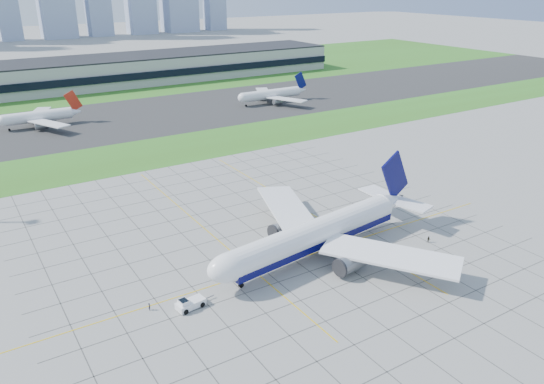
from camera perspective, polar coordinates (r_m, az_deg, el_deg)
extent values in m
plane|color=#969691|center=(120.99, 1.82, -6.91)|extent=(1400.00, 1400.00, 0.00)
cube|color=#335F1B|center=(196.16, -13.07, 4.09)|extent=(700.00, 35.00, 0.04)
cube|color=#383838|center=(247.03, -17.48, 7.31)|extent=(700.00, 75.00, 0.04)
cube|color=#335F1B|center=(352.51, -22.47, 10.84)|extent=(700.00, 145.00, 0.04)
cube|color=#474744|center=(114.26, -22.02, -10.58)|extent=(0.18, 130.00, 0.02)
cube|color=#474744|center=(115.36, -18.11, -9.67)|extent=(0.18, 130.00, 0.02)
cube|color=#474744|center=(116.99, -14.31, -8.74)|extent=(0.18, 130.00, 0.02)
cube|color=#474744|center=(119.14, -10.65, -7.80)|extent=(0.18, 130.00, 0.02)
cube|color=#474744|center=(121.78, -7.15, -6.87)|extent=(0.18, 130.00, 0.02)
cube|color=#474744|center=(124.88, -3.83, -5.96)|extent=(0.18, 130.00, 0.02)
cube|color=#474744|center=(128.40, -0.68, -5.08)|extent=(0.18, 130.00, 0.02)
cube|color=#474744|center=(132.31, 2.28, -4.24)|extent=(0.18, 130.00, 0.02)
cube|color=#474744|center=(136.58, 5.05, -3.43)|extent=(0.18, 130.00, 0.02)
cube|color=#474744|center=(141.17, 7.65, -2.67)|extent=(0.18, 130.00, 0.02)
cube|color=#474744|center=(146.06, 10.07, -1.95)|extent=(0.18, 130.00, 0.02)
cube|color=#474744|center=(151.21, 12.34, -1.28)|extent=(0.18, 130.00, 0.02)
cube|color=#474744|center=(156.61, 14.44, -0.65)|extent=(0.18, 130.00, 0.02)
cube|color=#474744|center=(96.13, 15.85, -16.45)|extent=(110.00, 0.18, 0.02)
cube|color=#474744|center=(100.32, 12.41, -14.24)|extent=(110.00, 0.18, 0.02)
cube|color=#474744|center=(104.95, 9.33, -12.18)|extent=(110.00, 0.18, 0.02)
cube|color=#474744|center=(109.98, 6.56, -10.27)|extent=(110.00, 0.18, 0.02)
cube|color=#474744|center=(115.33, 4.07, -8.51)|extent=(110.00, 0.18, 0.02)
cube|color=#474744|center=(120.99, 1.82, -6.90)|extent=(110.00, 0.18, 0.02)
cube|color=#474744|center=(126.89, -0.21, -5.43)|extent=(110.00, 0.18, 0.02)
cube|color=#474744|center=(133.01, -2.04, -4.08)|extent=(110.00, 0.18, 0.02)
cube|color=#474744|center=(139.32, -3.71, -2.85)|extent=(110.00, 0.18, 0.02)
cube|color=#474744|center=(145.80, -5.22, -1.73)|extent=(110.00, 0.18, 0.02)
cube|color=#474744|center=(152.43, -6.61, -0.70)|extent=(110.00, 0.18, 0.02)
cube|color=#474744|center=(159.18, -7.88, 0.24)|extent=(110.00, 0.18, 0.02)
cube|color=#474744|center=(166.04, -9.04, 1.11)|extent=(110.00, 0.18, 0.02)
cube|color=#474744|center=(173.00, -10.11, 1.90)|extent=(110.00, 0.18, 0.02)
cube|color=#E0B40B|center=(119.54, 2.36, -7.29)|extent=(120.00, 0.25, 0.03)
cube|color=#E0B40B|center=(132.06, -6.68, -4.43)|extent=(0.25, 100.00, 0.03)
cube|color=#E0B40B|center=(144.95, 3.31, -1.82)|extent=(0.25, 100.00, 0.03)
cube|color=#B7B7B2|center=(336.64, -15.02, 12.57)|extent=(260.00, 42.00, 15.00)
cube|color=black|center=(316.53, -13.77, 12.04)|extent=(260.00, 1.00, 4.00)
cube|color=black|center=(335.54, -15.16, 13.90)|extent=(260.00, 42.00, 0.80)
cube|color=#96A5C4|center=(629.48, -18.23, 18.49)|extent=(24.00, 21.60, 62.00)
cylinder|color=white|center=(118.99, 4.67, -4.40)|extent=(47.21, 12.40, 6.11)
cube|color=#060744|center=(119.86, 4.64, -5.23)|extent=(47.15, 12.00, 1.63)
ellipsoid|color=white|center=(105.65, -4.53, -8.05)|extent=(10.51, 7.37, 6.11)
cube|color=black|center=(104.30, -5.54, -8.19)|extent=(2.66, 3.53, 0.61)
cone|color=white|center=(137.62, 12.72, -0.98)|extent=(8.85, 6.85, 5.80)
cube|color=#060744|center=(135.56, 13.09, 1.73)|extent=(11.06, 2.01, 12.99)
cube|color=white|center=(133.94, 1.65, -1.69)|extent=(17.62, 29.93, 0.99)
cube|color=white|center=(114.24, 12.63, -6.68)|extent=(23.47, 28.78, 0.99)
cylinder|color=slate|center=(127.31, 1.25, -4.01)|extent=(7.08, 4.73, 3.87)
cylinder|color=slate|center=(114.02, 8.41, -7.58)|extent=(7.08, 4.73, 3.87)
cylinder|color=gray|center=(109.16, -3.36, -9.61)|extent=(0.41, 0.41, 2.65)
cylinder|color=black|center=(109.56, -3.35, -9.95)|extent=(1.18, 0.66, 1.12)
cylinder|color=black|center=(126.54, 5.21, -5.28)|extent=(1.48, 1.39, 1.32)
cylinder|color=black|center=(122.62, 7.37, -6.33)|extent=(1.48, 1.39, 1.32)
cube|color=white|center=(104.41, -8.75, -11.81)|extent=(5.82, 3.30, 1.29)
cube|color=white|center=(103.30, -9.48, -11.65)|extent=(1.92, 2.23, 1.01)
cube|color=black|center=(103.20, -9.49, -11.57)|extent=(1.71, 2.02, 0.64)
cube|color=gray|center=(106.25, -6.90, -11.21)|extent=(2.76, 0.54, 0.17)
cylinder|color=black|center=(104.71, -9.96, -11.99)|extent=(1.06, 0.59, 1.01)
cylinder|color=black|center=(102.97, -9.26, -12.59)|extent=(1.06, 0.59, 1.01)
cylinder|color=black|center=(106.22, -8.23, -11.33)|extent=(1.06, 0.59, 1.01)
cylinder|color=black|center=(104.50, -7.51, -11.91)|extent=(1.06, 0.59, 1.01)
imported|color=black|center=(105.16, -13.04, -11.92)|extent=(0.48, 0.63, 1.56)
imported|color=black|center=(131.78, 16.50, -4.92)|extent=(0.99, 1.01, 1.64)
cylinder|color=white|center=(245.71, -23.84, 7.45)|extent=(26.74, 4.80, 4.80)
cube|color=#B22414|center=(247.13, -20.62, 9.19)|extent=(7.46, 0.40, 9.15)
cube|color=white|center=(256.77, -23.83, 7.83)|extent=(13.89, 20.66, 0.40)
cube|color=white|center=(235.55, -22.90, 6.83)|extent=(13.89, 20.66, 0.40)
cylinder|color=black|center=(249.04, -23.28, 6.75)|extent=(1.00, 1.00, 1.00)
cylinder|color=black|center=(244.82, -23.09, 6.54)|extent=(1.00, 1.00, 1.00)
cylinder|color=white|center=(270.09, -0.12, 10.48)|extent=(32.51, 4.80, 4.80)
cube|color=#070C4F|center=(279.01, 3.09, 11.87)|extent=(7.46, 0.40, 9.15)
cube|color=white|center=(280.59, -0.94, 10.75)|extent=(13.89, 20.66, 0.40)
cube|color=white|center=(262.43, 1.60, 9.95)|extent=(13.89, 20.66, 0.40)
cylinder|color=black|center=(274.15, 0.12, 9.80)|extent=(1.00, 1.00, 1.00)
cylinder|color=black|center=(270.53, 0.62, 9.63)|extent=(1.00, 1.00, 1.00)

